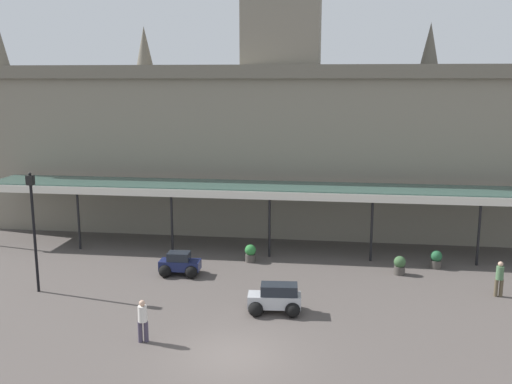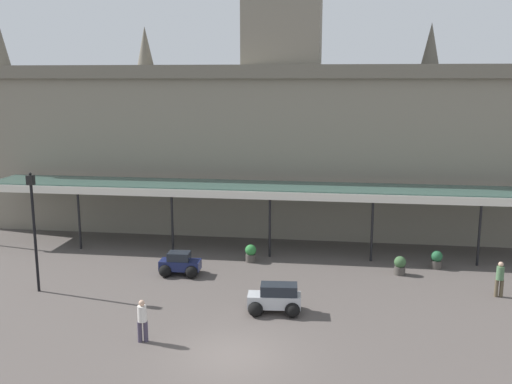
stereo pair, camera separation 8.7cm
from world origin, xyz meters
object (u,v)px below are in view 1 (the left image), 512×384
Objects in this scene: pedestrian_crossing_forecourt at (499,278)px; planter_by_canopy at (250,253)px; pedestrian_near_entrance at (143,319)px; planter_forecourt_centre at (436,259)px; planter_near_kerb at (400,265)px; car_silver_estate at (275,300)px; victorian_lamppost at (33,220)px; car_navy_sedan at (180,265)px.

pedestrian_crossing_forecourt reaches higher than planter_by_canopy.
pedestrian_crossing_forecourt is (14.62, 6.66, 0.00)m from pedestrian_near_entrance.
planter_forecourt_centre is (9.85, 0.24, 0.00)m from planter_by_canopy.
planter_near_kerb is (-2.01, -1.26, 0.00)m from planter_forecourt_centre.
car_silver_estate is 11.68m from victorian_lamppost.
car_navy_sedan is 0.90× the size of car_silver_estate.
victorian_lamppost is 20.21m from planter_forecourt_centre.
car_silver_estate is at bearing -4.91° from victorian_lamppost.
planter_near_kerb is at bearing 8.06° from car_navy_sedan.
pedestrian_near_entrance is at bearing -85.26° from car_navy_sedan.
car_silver_estate is at bearing -138.17° from planter_forecourt_centre.
pedestrian_near_entrance is 0.30× the size of victorian_lamppost.
pedestrian_near_entrance is 1.74× the size of planter_forecourt_centre.
victorian_lamppost is 11.27m from planter_by_canopy.
pedestrian_crossing_forecourt reaches higher than planter_near_kerb.
car_silver_estate reaches higher than planter_by_canopy.
pedestrian_crossing_forecourt reaches higher than planter_forecourt_centre.
car_navy_sedan is 0.37× the size of victorian_lamppost.
victorian_lamppost reaches higher than car_silver_estate.
planter_by_canopy is 9.85m from planter_forecourt_centre.
planter_near_kerb is (-4.16, 2.50, -0.42)m from pedestrian_crossing_forecourt.
pedestrian_crossing_forecourt is at bearing 6.03° from victorian_lamppost.
car_navy_sedan is 2.16× the size of planter_near_kerb.
planter_by_canopy is at bearing -178.58° from planter_forecourt_centre.
planter_near_kerb is (10.45, 9.16, -0.42)m from pedestrian_near_entrance.
pedestrian_near_entrance reaches higher than planter_by_canopy.
pedestrian_near_entrance reaches higher than planter_forecourt_centre.
pedestrian_near_entrance and pedestrian_crossing_forecourt have the same top height.
car_navy_sedan is 6.73m from car_silver_estate.
pedestrian_near_entrance is 1.74× the size of planter_by_canopy.
car_navy_sedan is 4.15m from planter_by_canopy.
victorian_lamppost reaches higher than pedestrian_crossing_forecourt.
pedestrian_near_entrance is at bearing -140.10° from planter_forecourt_centre.
pedestrian_near_entrance is 16.26m from planter_forecourt_centre.
pedestrian_near_entrance is at bearing -33.80° from victorian_lamppost.
victorian_lamppost is (-11.27, 0.97, 2.90)m from car_silver_estate.
planter_near_kerb is at bearing 148.99° from pedestrian_crossing_forecourt.
car_silver_estate reaches higher than planter_forecourt_centre.
planter_forecourt_centre is at bearing 119.75° from pedestrian_crossing_forecourt.
planter_near_kerb is at bearing -147.88° from planter_forecourt_centre.
planter_by_canopy is at bearing 38.54° from car_navy_sedan.
planter_by_canopy is (-12.00, 3.52, -0.42)m from pedestrian_crossing_forecourt.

